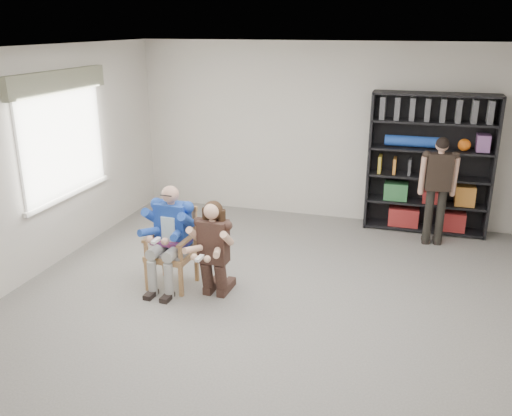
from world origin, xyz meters
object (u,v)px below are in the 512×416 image
(armchair, at_px, (171,248))
(standing_man, at_px, (437,192))
(bookshelf, at_px, (429,164))
(kneeling_woman, at_px, (213,251))
(seated_man, at_px, (171,237))

(armchair, relative_size, standing_man, 0.62)
(armchair, xyz_separation_m, bookshelf, (2.92, 2.83, 0.56))
(kneeling_woman, xyz_separation_m, bookshelf, (2.34, 2.95, 0.47))
(armchair, bearing_deg, bookshelf, 46.78)
(seated_man, relative_size, kneeling_woman, 1.09)
(bookshelf, bearing_deg, armchair, -135.80)
(seated_man, xyz_separation_m, standing_man, (3.04, 2.29, 0.15))
(kneeling_woman, height_order, bookshelf, bookshelf)
(seated_man, relative_size, bookshelf, 0.61)
(bookshelf, relative_size, standing_man, 1.33)
(bookshelf, distance_m, standing_man, 0.61)
(armchair, relative_size, bookshelf, 0.47)
(seated_man, bearing_deg, bookshelf, 46.78)
(kneeling_woman, bearing_deg, seated_man, 170.89)
(seated_man, bearing_deg, kneeling_woman, -9.11)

